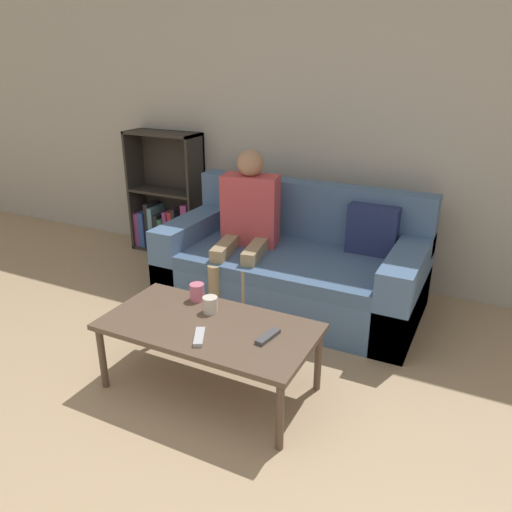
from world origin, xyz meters
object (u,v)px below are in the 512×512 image
object	(u,v)px
couch	(294,267)
bookshelf	(168,209)
coffee_table	(209,330)
cup_near	(197,292)
tv_remote_1	(199,337)
person_adult	(247,217)
cup_far	(210,305)
tv_remote_0	(268,337)

from	to	relation	value
couch	bookshelf	distance (m)	1.59
couch	bookshelf	xyz separation A→B (m)	(-1.51, 0.49, 0.12)
bookshelf	coffee_table	size ratio (longest dim) A/B	0.97
couch	cup_near	distance (m)	1.03
tv_remote_1	person_adult	bearing A→B (deg)	79.79
person_adult	couch	bearing A→B (deg)	3.47
coffee_table	person_adult	bearing A→B (deg)	107.12
person_adult	tv_remote_1	bearing A→B (deg)	-83.72
cup_near	tv_remote_1	size ratio (longest dim) A/B	0.60
couch	cup_near	size ratio (longest dim) A/B	18.38
bookshelf	person_adult	xyz separation A→B (m)	(1.16, -0.58, 0.25)
bookshelf	cup_far	xyz separation A→B (m)	(1.44, -1.58, 0.05)
tv_remote_0	person_adult	bearing A→B (deg)	131.57
person_adult	cup_near	distance (m)	0.94
coffee_table	cup_far	size ratio (longest dim) A/B	12.60
coffee_table	tv_remote_0	bearing A→B (deg)	2.28
cup_far	tv_remote_1	distance (m)	0.30
couch	tv_remote_0	distance (m)	1.26
coffee_table	tv_remote_1	bearing A→B (deg)	-76.26
bookshelf	tv_remote_0	distance (m)	2.51
cup_near	tv_remote_0	xyz separation A→B (m)	(0.56, -0.21, -0.04)
bookshelf	cup_near	distance (m)	1.97
couch	cup_near	world-z (taller)	couch
cup_near	tv_remote_1	xyz separation A→B (m)	(0.25, -0.37, -0.04)
bookshelf	coffee_table	distance (m)	2.28
coffee_table	cup_far	world-z (taller)	cup_far
couch	tv_remote_0	bearing A→B (deg)	-73.75
tv_remote_0	tv_remote_1	xyz separation A→B (m)	(-0.31, -0.16, 0.00)
coffee_table	tv_remote_1	size ratio (longest dim) A/B	6.77
couch	cup_far	xyz separation A→B (m)	(-0.07, -1.09, 0.18)
cup_far	tv_remote_1	size ratio (longest dim) A/B	0.54
bookshelf	person_adult	distance (m)	1.32
coffee_table	tv_remote_1	xyz separation A→B (m)	(0.04, -0.15, 0.05)
coffee_table	tv_remote_0	distance (m)	0.35
bookshelf	tv_remote_1	distance (m)	2.41
couch	cup_near	bearing A→B (deg)	-102.15
cup_far	bookshelf	bearing A→B (deg)	132.34
cup_far	tv_remote_1	xyz separation A→B (m)	(0.10, -0.28, -0.04)
couch	coffee_table	size ratio (longest dim) A/B	1.62
coffee_table	tv_remote_1	distance (m)	0.16
cup_far	tv_remote_0	xyz separation A→B (m)	(0.42, -0.11, -0.04)
tv_remote_1	cup_near	bearing A→B (deg)	97.09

